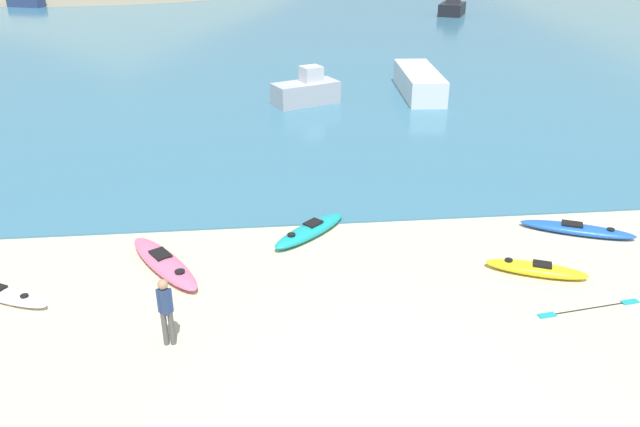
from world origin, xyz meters
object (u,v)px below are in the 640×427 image
object	(u,v)px
kayak_on_sand_1	(310,230)
moored_boat_3	(419,82)
moored_boat_1	(26,2)
moored_boat_2	(452,8)
kayak_on_sand_3	(577,229)
kayak_on_sand_0	(536,269)
kayak_on_sand_2	(164,262)
kayak_on_sand_4	(1,293)
loose_paddle	(589,308)
person_near_foreground	(166,308)
moored_boat_0	(306,91)

from	to	relation	value
kayak_on_sand_1	moored_boat_3	distance (m)	17.28
kayak_on_sand_1	moored_boat_1	bearing A→B (deg)	114.60
moored_boat_2	kayak_on_sand_3	bearing A→B (deg)	-102.04
kayak_on_sand_0	moored_boat_3	xyz separation A→B (m)	(1.38, 18.54, 0.55)
kayak_on_sand_0	kayak_on_sand_1	size ratio (longest dim) A/B	1.03
kayak_on_sand_0	moored_boat_1	world-z (taller)	moored_boat_1
kayak_on_sand_1	kayak_on_sand_2	xyz separation A→B (m)	(-4.13, -1.51, -0.00)
kayak_on_sand_4	moored_boat_2	size ratio (longest dim) A/B	0.72
kayak_on_sand_0	loose_paddle	xyz separation A→B (m)	(0.63, -1.73, -0.14)
kayak_on_sand_3	moored_boat_3	bearing A→B (deg)	92.96
kayak_on_sand_4	moored_boat_1	size ratio (longest dim) A/B	0.69
kayak_on_sand_0	loose_paddle	distance (m)	1.84
kayak_on_sand_3	moored_boat_1	distance (m)	65.20
person_near_foreground	loose_paddle	size ratio (longest dim) A/B	0.61
kayak_on_sand_2	moored_boat_2	distance (m)	51.13
kayak_on_sand_0	moored_boat_2	bearing A→B (deg)	75.94
moored_boat_3	kayak_on_sand_2	bearing A→B (deg)	-123.46
kayak_on_sand_2	moored_boat_0	distance (m)	16.82
kayak_on_sand_0	kayak_on_sand_2	bearing A→B (deg)	172.36
person_near_foreground	moored_boat_3	bearing A→B (deg)	62.29
moored_boat_0	moored_boat_1	bearing A→B (deg)	122.88
kayak_on_sand_3	person_near_foreground	distance (m)	12.46
kayak_on_sand_0	person_near_foreground	world-z (taller)	person_near_foreground
kayak_on_sand_2	kayak_on_sand_3	xyz separation A→B (m)	(12.21, 0.83, -0.04)
person_near_foreground	moored_boat_0	bearing A→B (deg)	76.42
person_near_foreground	kayak_on_sand_4	bearing A→B (deg)	152.31
kayak_on_sand_1	kayak_on_sand_4	world-z (taller)	kayak_on_sand_1
kayak_on_sand_3	moored_boat_2	bearing A→B (deg)	77.96
moored_boat_3	kayak_on_sand_4	bearing A→B (deg)	-129.85
kayak_on_sand_1	kayak_on_sand_0	bearing A→B (deg)	-25.98
moored_boat_0	kayak_on_sand_3	bearing A→B (deg)	-65.22
kayak_on_sand_2	moored_boat_1	size ratio (longest dim) A/B	0.83
moored_boat_1	moored_boat_3	size ratio (longest dim) A/B	0.69
moored_boat_0	loose_paddle	size ratio (longest dim) A/B	1.30
moored_boat_0	kayak_on_sand_2	bearing A→B (deg)	-108.10
kayak_on_sand_3	moored_boat_2	xyz separation A→B (m)	(9.68, 45.37, 0.58)
moored_boat_1	moored_boat_3	xyz separation A→B (m)	(32.55, -39.62, 0.18)
kayak_on_sand_1	person_near_foreground	xyz separation A→B (m)	(-3.60, -4.94, 0.79)
moored_boat_0	moored_boat_2	bearing A→B (deg)	61.13
moored_boat_1	moored_boat_2	bearing A→B (deg)	-13.84
kayak_on_sand_4	moored_boat_2	world-z (taller)	moored_boat_2
kayak_on_sand_0	moored_boat_1	bearing A→B (deg)	118.19
kayak_on_sand_0	kayak_on_sand_4	size ratio (longest dim) A/B	0.94
kayak_on_sand_0	moored_boat_0	distance (m)	17.97
moored_boat_3	loose_paddle	world-z (taller)	moored_boat_3
kayak_on_sand_0	moored_boat_2	size ratio (longest dim) A/B	0.67
kayak_on_sand_0	kayak_on_sand_4	bearing A→B (deg)	178.99
moored_boat_1	loose_paddle	size ratio (longest dim) A/B	1.48
person_near_foreground	moored_boat_0	world-z (taller)	moored_boat_0
kayak_on_sand_2	moored_boat_0	bearing A→B (deg)	71.90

